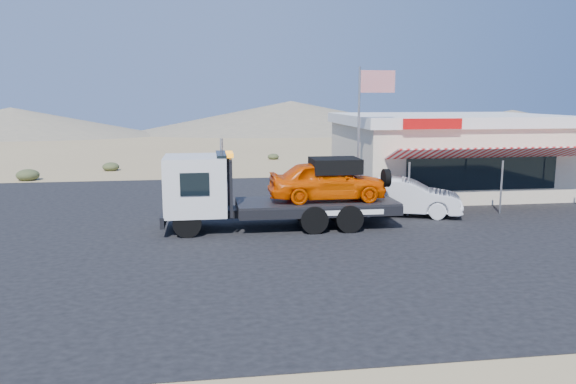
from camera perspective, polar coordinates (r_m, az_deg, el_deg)
name	(u,v)px	position (r m, az deg, el deg)	size (l,w,h in m)	color
ground	(255,243)	(18.77, -3.32, -5.21)	(120.00, 120.00, 0.00)	#9C8159
asphalt_lot	(300,221)	(21.90, 1.21, -3.00)	(32.00, 24.00, 0.02)	black
tow_truck	(275,188)	(20.53, -1.38, 0.45)	(8.46, 2.51, 2.83)	black
white_sedan	(404,197)	(23.39, 11.71, -0.47)	(1.59, 4.57, 1.51)	silver
jerky_store	(445,153)	(29.74, 15.65, 3.88)	(10.40, 9.97, 3.90)	beige
flagpole	(364,122)	(23.51, 7.75, 7.03)	(1.55, 0.10, 6.00)	#99999E
distant_hills	(140,120)	(73.73, -14.83, 7.10)	(126.00, 48.00, 4.20)	#726B59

